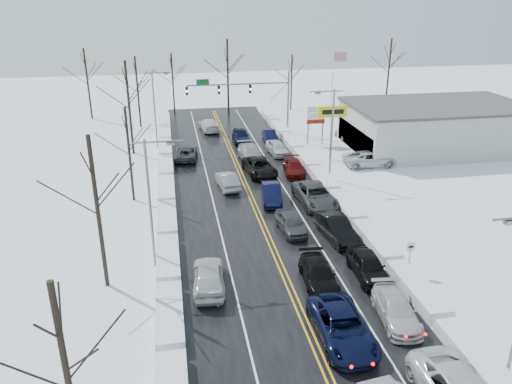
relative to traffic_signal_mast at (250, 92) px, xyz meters
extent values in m
plane|color=white|center=(-3.45, -27.99, -5.48)|extent=(160.00, 160.00, 0.00)
cube|color=black|center=(-3.45, -25.99, -5.47)|extent=(14.00, 84.00, 0.01)
cube|color=white|center=(-11.05, -25.99, -5.48)|extent=(1.55, 72.00, 0.79)
cube|color=white|center=(4.15, -25.99, -5.48)|extent=(1.55, 72.00, 0.79)
cylinder|color=slate|center=(5.05, 0.01, -1.48)|extent=(0.24, 0.24, 8.00)
cylinder|color=slate|center=(-1.45, 0.01, 1.02)|extent=(13.00, 0.18, 0.18)
cylinder|color=slate|center=(3.85, 0.01, -0.08)|extent=(2.33, 0.10, 2.33)
cube|color=#0C591E|center=(-5.95, 0.01, 1.42)|extent=(1.60, 0.08, 0.70)
cube|color=black|center=(0.05, 0.01, 0.37)|extent=(0.32, 0.25, 1.05)
sphere|color=#3F0705|center=(0.05, -0.15, 0.67)|extent=(0.20, 0.20, 0.20)
sphere|color=orange|center=(0.05, -0.15, 0.37)|extent=(0.22, 0.22, 0.22)
sphere|color=black|center=(0.05, -0.15, 0.07)|extent=(0.20, 0.20, 0.20)
cube|color=black|center=(-3.95, 0.01, 0.37)|extent=(0.32, 0.25, 1.05)
sphere|color=#3F0705|center=(-3.95, -0.15, 0.67)|extent=(0.20, 0.20, 0.20)
sphere|color=orange|center=(-3.95, -0.15, 0.37)|extent=(0.22, 0.22, 0.22)
sphere|color=black|center=(-3.95, -0.15, 0.07)|extent=(0.20, 0.20, 0.20)
cube|color=black|center=(-7.95, 0.01, 0.37)|extent=(0.32, 0.25, 1.05)
sphere|color=#3F0705|center=(-7.95, -0.15, 0.67)|extent=(0.20, 0.20, 0.20)
sphere|color=orange|center=(-7.95, -0.15, 0.37)|extent=(0.22, 0.22, 0.22)
sphere|color=black|center=(-7.95, -0.15, 0.07)|extent=(0.20, 0.20, 0.20)
cylinder|color=slate|center=(7.05, -11.99, -2.68)|extent=(0.20, 0.20, 5.60)
cube|color=yellow|center=(7.05, -11.99, -0.08)|extent=(3.20, 0.30, 1.20)
cube|color=black|center=(7.05, -12.16, -0.08)|extent=(2.40, 0.04, 0.50)
cylinder|color=slate|center=(6.15, -5.99, -3.48)|extent=(0.16, 0.16, 4.00)
cylinder|color=slate|center=(7.95, -5.99, -3.48)|extent=(0.16, 0.16, 4.00)
cube|color=white|center=(7.05, -5.99, -1.18)|extent=(2.20, 0.22, 0.70)
cube|color=white|center=(7.05, -5.99, -1.98)|extent=(2.20, 0.22, 0.70)
cube|color=#9A170B|center=(7.05, -5.99, -2.68)|extent=(2.20, 0.22, 0.50)
cylinder|color=slate|center=(4.75, -35.99, -4.38)|extent=(0.08, 0.08, 2.20)
cube|color=white|center=(4.75, -35.99, -3.48)|extent=(0.55, 0.05, 0.70)
cube|color=black|center=(4.75, -36.03, -3.48)|extent=(0.35, 0.02, 0.15)
cylinder|color=silver|center=(11.55, 2.01, -0.48)|extent=(0.14, 0.14, 10.00)
cube|color=#B6B6B1|center=(20.55, -9.99, -2.98)|extent=(20.00, 12.00, 5.00)
cube|color=#262628|center=(10.60, -9.99, -3.88)|extent=(0.10, 11.00, 2.80)
cube|color=#3F3F42|center=(20.55, -9.99, -0.33)|extent=(20.40, 12.40, 0.30)
cube|color=slate|center=(3.45, -45.99, 3.17)|extent=(0.50, 0.25, 0.18)
cylinder|color=slate|center=(5.05, -17.99, -0.98)|extent=(0.18, 0.18, 9.00)
cylinder|color=slate|center=(4.25, -17.99, 3.32)|extent=(3.20, 0.12, 0.12)
cube|color=slate|center=(3.45, -17.99, 3.17)|extent=(0.50, 0.25, 0.18)
cylinder|color=slate|center=(-11.95, -31.99, -0.98)|extent=(0.18, 0.18, 9.00)
cylinder|color=slate|center=(-11.15, -31.99, 3.32)|extent=(3.20, 0.12, 0.12)
cube|color=slate|center=(-10.35, -31.99, 3.17)|extent=(0.50, 0.25, 0.18)
cylinder|color=slate|center=(-11.95, -3.99, -0.98)|extent=(0.18, 0.18, 9.00)
cylinder|color=slate|center=(-11.15, -3.99, 3.32)|extent=(3.20, 0.12, 0.12)
cube|color=slate|center=(-10.35, -3.99, 3.17)|extent=(0.50, 0.25, 0.18)
cylinder|color=#2D231C|center=(-14.95, -33.99, -0.48)|extent=(0.27, 0.27, 10.00)
cylinder|color=#2D231C|center=(-13.95, -19.99, -1.23)|extent=(0.23, 0.23, 8.50)
cylinder|color=#2D231C|center=(-14.65, -5.99, -0.23)|extent=(0.28, 0.28, 10.50)
cylinder|color=#2D231C|center=(-14.25, 6.01, -0.73)|extent=(0.25, 0.25, 9.50)
cylinder|color=#2D231C|center=(-21.45, 12.01, -0.48)|extent=(0.27, 0.27, 10.00)
cylinder|color=#2D231C|center=(-9.45, 13.01, -0.98)|extent=(0.24, 0.24, 9.00)
cylinder|color=#2D231C|center=(-1.45, 11.01, 0.02)|extent=(0.29, 0.29, 11.00)
cylinder|color=#2D231C|center=(8.55, 12.51, -1.23)|extent=(0.23, 0.23, 8.50)
cylinder|color=#2D231C|center=(24.55, 13.01, -0.23)|extent=(0.28, 0.28, 10.50)
imported|color=black|center=(-1.88, -41.75, -5.48)|extent=(2.72, 5.88, 1.63)
imported|color=black|center=(-1.55, -36.20, -5.48)|extent=(2.23, 4.95, 1.41)
imported|color=#3C3E41|center=(-1.51, -28.61, -5.48)|extent=(2.06, 4.42, 1.47)
imported|color=black|center=(-1.79, -22.52, -5.48)|extent=(2.27, 4.89, 1.55)
imported|color=black|center=(-1.55, -15.37, -5.48)|extent=(3.21, 5.98, 1.59)
imported|color=#9B9EA3|center=(-1.72, -10.83, -5.48)|extent=(2.60, 5.71, 1.62)
imported|color=black|center=(-1.73, -3.63, -5.48)|extent=(2.08, 4.92, 1.66)
imported|color=silver|center=(1.74, -40.64, -5.48)|extent=(2.45, 4.98, 1.39)
imported|color=black|center=(1.92, -35.90, -5.48)|extent=(2.02, 4.77, 1.61)
imported|color=black|center=(1.63, -30.21, -5.48)|extent=(2.26, 5.21, 1.67)
imported|color=#3B3D3F|center=(1.86, -23.79, -5.48)|extent=(3.12, 6.27, 1.71)
imported|color=#460909|center=(1.94, -15.93, -5.48)|extent=(2.44, 4.93, 1.38)
imported|color=silver|center=(1.65, -9.22, -5.48)|extent=(2.21, 4.65, 1.53)
imported|color=black|center=(1.88, -3.74, -5.48)|extent=(1.52, 4.11, 1.34)
imported|color=#979A9E|center=(-5.25, -18.52, -5.48)|extent=(2.03, 4.64, 1.48)
imported|color=#393B3D|center=(-8.75, -9.13, -5.48)|extent=(2.93, 5.38, 1.43)
imported|color=silver|center=(-5.15, 2.51, -5.48)|extent=(2.71, 5.60, 1.57)
imported|color=silver|center=(-8.52, -35.42, -5.48)|extent=(2.36, 5.12, 1.70)
imported|color=silver|center=(10.61, -14.90, -5.48)|extent=(5.88, 2.87, 1.61)
imported|color=silver|center=(13.57, -10.98, -5.48)|extent=(2.52, 5.45, 1.54)
imported|color=#93959A|center=(11.36, -4.70, -5.48)|extent=(1.73, 4.20, 1.42)
camera|label=1|loc=(-10.31, -62.67, 12.25)|focal=35.00mm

